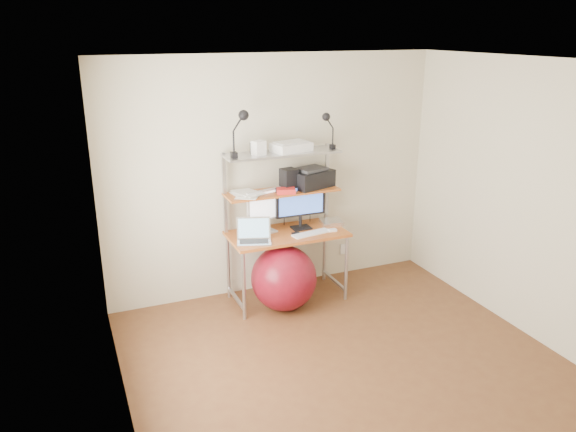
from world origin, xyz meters
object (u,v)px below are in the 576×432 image
(laptop, at_px, (254,236))
(monitor_black, at_px, (301,203))
(printer, at_px, (311,178))
(exercise_ball, at_px, (284,278))
(monitor_silver, at_px, (265,208))

(laptop, bearing_deg, monitor_black, 35.07)
(printer, bearing_deg, laptop, -178.03)
(monitor_black, bearing_deg, laptop, -162.11)
(laptop, xyz_separation_m, exercise_ball, (0.28, -0.10, -0.46))
(monitor_silver, height_order, exercise_ball, monitor_silver)
(exercise_ball, bearing_deg, monitor_silver, 104.29)
(monitor_silver, distance_m, printer, 0.59)
(monitor_silver, relative_size, monitor_black, 0.88)
(monitor_silver, relative_size, printer, 0.96)
(laptop, bearing_deg, exercise_ball, -0.98)
(monitor_black, bearing_deg, exercise_ball, -136.86)
(laptop, height_order, printer, printer)
(monitor_silver, xyz_separation_m, exercise_ball, (0.08, -0.31, -0.66))
(monitor_black, relative_size, printer, 1.09)
(laptop, xyz_separation_m, printer, (0.73, 0.25, 0.46))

